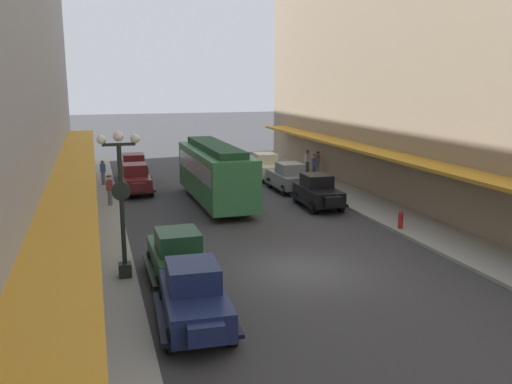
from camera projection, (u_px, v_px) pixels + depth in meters
name	position (u px, v px, depth m)	size (l,w,h in m)	color
ground_plane	(302.00, 270.00, 20.16)	(200.00, 200.00, 0.00)	#38383A
sidewalk_left	(93.00, 290.00, 18.02)	(3.00, 60.00, 0.15)	#99968E
sidewalk_right	(471.00, 250.00, 22.27)	(3.00, 60.00, 0.15)	#99968E
parked_car_0	(266.00, 166.00, 38.62)	(2.29, 4.31, 1.84)	beige
parked_car_1	(318.00, 191.00, 29.98)	(2.28, 4.31, 1.84)	black
parked_car_2	(136.00, 178.00, 33.72)	(2.15, 4.26, 1.84)	#591919
parked_car_3	(134.00, 167.00, 38.29)	(2.18, 4.28, 1.84)	#591919
parked_car_4	(194.00, 296.00, 15.36)	(2.31, 4.32, 1.84)	#19234C
parked_car_5	(177.00, 254.00, 19.08)	(2.17, 4.27, 1.84)	#193D23
parked_car_6	(289.00, 176.00, 34.44)	(2.15, 4.27, 1.84)	slate
streetcar	(215.00, 171.00, 30.72)	(2.64, 9.63, 3.46)	#33723F
lamp_post_with_clock	(121.00, 198.00, 18.50)	(1.42, 0.44, 5.16)	black
fire_hydrant	(401.00, 220.00, 25.20)	(0.24, 0.24, 0.82)	#B21E19
pedestrian_0	(110.00, 190.00, 29.79)	(0.36, 0.28, 1.67)	slate
pedestrian_1	(79.00, 177.00, 34.09)	(0.36, 0.24, 1.64)	#2D2D33
pedestrian_2	(307.00, 161.00, 40.35)	(0.36, 0.28, 1.67)	#2D2D33
pedestrian_3	(314.00, 166.00, 38.23)	(0.36, 0.28, 1.67)	#2D2D33
pedestrian_4	(103.00, 172.00, 35.77)	(0.36, 0.24, 1.64)	slate
pedestrian_5	(318.00, 163.00, 39.72)	(0.36, 0.28, 1.67)	slate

